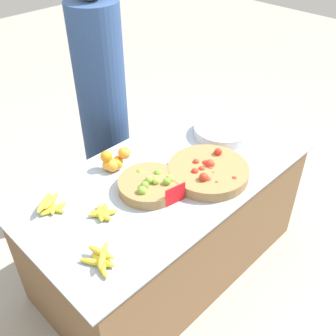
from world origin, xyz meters
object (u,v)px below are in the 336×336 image
(lime_bowl, at_px, (150,184))
(tomato_basket, at_px, (208,171))
(metal_bowl, at_px, (222,131))
(price_sign, at_px, (175,195))
(vendor_person, at_px, (104,112))

(lime_bowl, xyz_separation_m, tomato_basket, (0.31, -0.15, -0.00))
(lime_bowl, relative_size, metal_bowl, 0.91)
(price_sign, bearing_deg, tomato_basket, 15.07)
(tomato_basket, height_order, metal_bowl, tomato_basket)
(price_sign, bearing_deg, metal_bowl, 29.55)
(metal_bowl, xyz_separation_m, price_sign, (-0.70, -0.24, 0.02))
(lime_bowl, bearing_deg, price_sign, -84.22)
(price_sign, bearing_deg, vendor_person, 84.14)
(metal_bowl, height_order, price_sign, price_sign)
(price_sign, xyz_separation_m, vendor_person, (0.29, 0.98, -0.01))
(lime_bowl, height_order, price_sign, price_sign)
(tomato_basket, xyz_separation_m, price_sign, (-0.30, -0.02, 0.02))
(lime_bowl, bearing_deg, tomato_basket, -25.91)
(lime_bowl, height_order, vendor_person, vendor_person)
(price_sign, distance_m, vendor_person, 1.02)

